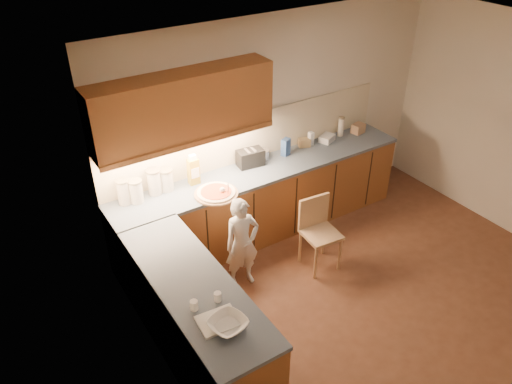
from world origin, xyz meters
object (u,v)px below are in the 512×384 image
pizza_on_board (216,193)px  wooden_chair (318,228)px  child (242,243)px  toaster (250,158)px  oil_jug (193,171)px

pizza_on_board → wooden_chair: bearing=-33.9°
child → wooden_chair: child is taller
wooden_chair → toaster: 1.14m
oil_jug → toaster: 0.75m
child → toaster: (0.61, 0.80, 0.48)m
pizza_on_board → toaster: toaster is taller
pizza_on_board → toaster: 0.74m
child → oil_jug: (-0.14, 0.79, 0.55)m
oil_jug → child: bearing=-80.3°
oil_jug → toaster: oil_jug is taller
pizza_on_board → child: 0.61m
child → wooden_chair: size_ratio=1.26×
wooden_chair → oil_jug: (-1.02, 0.97, 0.59)m
pizza_on_board → toaster: bearing=28.1°
oil_jug → toaster: size_ratio=1.09×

